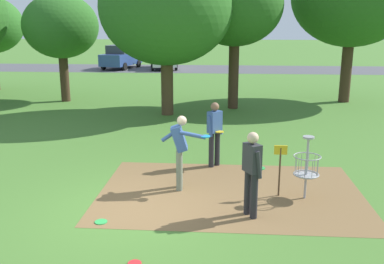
{
  "coord_description": "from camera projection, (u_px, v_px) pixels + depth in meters",
  "views": [
    {
      "loc": [
        1.77,
        -8.08,
        3.75
      ],
      "look_at": [
        0.97,
        2.62,
        1.0
      ],
      "focal_mm": 40.94,
      "sensor_mm": 36.0,
      "label": 1
    }
  ],
  "objects": [
    {
      "name": "ground_plane",
      "position": [
        135.0,
        211.0,
        8.86
      ],
      "size": [
        160.0,
        160.0,
        0.0
      ],
      "primitive_type": "plane",
      "color": "#47752D"
    },
    {
      "name": "dirt_tee_pad",
      "position": [
        230.0,
        192.0,
        9.81
      ],
      "size": [
        5.84,
        3.88,
        0.01
      ],
      "primitive_type": "cube",
      "color": "brown",
      "rests_on": "ground"
    },
    {
      "name": "disc_golf_basket",
      "position": [
        304.0,
        165.0,
        9.33
      ],
      "size": [
        0.98,
        0.58,
        1.39
      ],
      "color": "#9E9EA3",
      "rests_on": "ground"
    },
    {
      "name": "player_foreground_watching",
      "position": [
        180.0,
        147.0,
        9.79
      ],
      "size": [
        1.13,
        0.44,
        1.71
      ],
      "color": "slate",
      "rests_on": "ground"
    },
    {
      "name": "player_throwing",
      "position": [
        252.0,
        169.0,
        8.4
      ],
      "size": [
        0.45,
        0.49,
        1.71
      ],
      "color": "#232328",
      "rests_on": "ground"
    },
    {
      "name": "player_waiting_left",
      "position": [
        215.0,
        131.0,
        11.35
      ],
      "size": [
        0.45,
        0.45,
        1.71
      ],
      "color": "#232328",
      "rests_on": "ground"
    },
    {
      "name": "frisbee_near_basket",
      "position": [
        101.0,
        222.0,
        8.36
      ],
      "size": [
        0.24,
        0.24,
        0.02
      ],
      "primitive_type": "cylinder",
      "color": "green",
      "rests_on": "ground"
    },
    {
      "name": "frisbee_by_tee",
      "position": [
        135.0,
        264.0,
        6.93
      ],
      "size": [
        0.22,
        0.22,
        0.02
      ],
      "primitive_type": "cylinder",
      "color": "red",
      "rests_on": "ground"
    },
    {
      "name": "tree_mid_left",
      "position": [
        61.0,
        27.0,
        20.01
      ],
      "size": [
        3.43,
        3.43,
        4.94
      ],
      "color": "#422D1E",
      "rests_on": "ground"
    },
    {
      "name": "tree_mid_right",
      "position": [
        166.0,
        8.0,
        16.88
      ],
      "size": [
        5.2,
        5.2,
        6.42
      ],
      "color": "#4C3823",
      "rests_on": "ground"
    },
    {
      "name": "tree_far_left",
      "position": [
        235.0,
        6.0,
        18.14
      ],
      "size": [
        4.0,
        4.0,
        6.06
      ],
      "color": "#422D1E",
      "rests_on": "ground"
    },
    {
      "name": "parking_lot_strip",
      "position": [
        202.0,
        69.0,
        34.55
      ],
      "size": [
        36.0,
        6.0,
        0.01
      ],
      "primitive_type": "cube",
      "color": "#4C4C51",
      "rests_on": "ground"
    },
    {
      "name": "parked_car_leftmost",
      "position": [
        121.0,
        57.0,
        34.7
      ],
      "size": [
        2.69,
        4.49,
        1.84
      ],
      "color": "#2D4784",
      "rests_on": "ground"
    },
    {
      "name": "parked_car_center_left",
      "position": [
        163.0,
        57.0,
        34.43
      ],
      "size": [
        2.53,
        4.46,
        1.84
      ],
      "color": "silver",
      "rests_on": "ground"
    }
  ]
}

